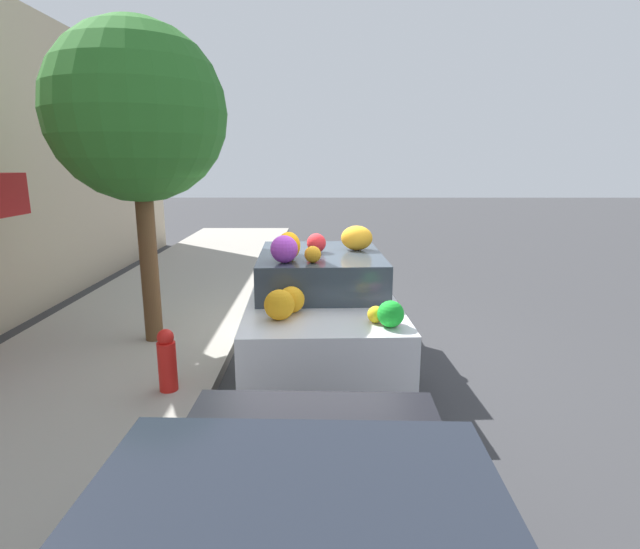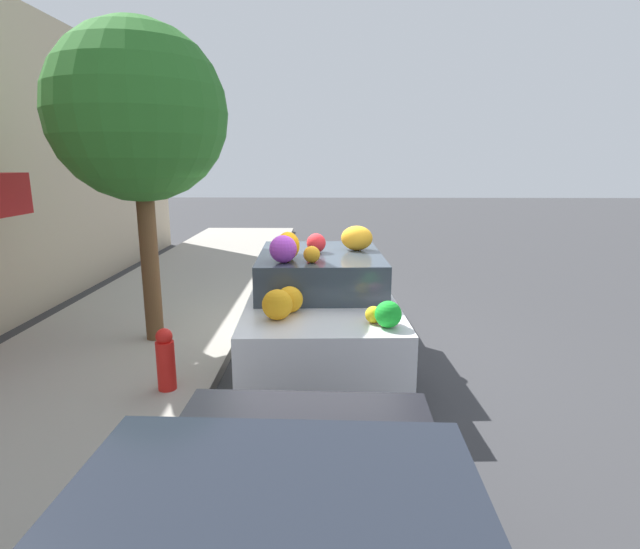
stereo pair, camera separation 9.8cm
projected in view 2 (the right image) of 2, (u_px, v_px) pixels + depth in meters
name	position (u px, v px, depth m)	size (l,w,h in m)	color
ground_plane	(313.00, 350.00, 7.02)	(60.00, 60.00, 0.00)	#38383A
sidewalk_curb	(123.00, 344.00, 7.05)	(24.00, 3.20, 0.15)	#9E998E
street_tree	(138.00, 114.00, 6.41)	(2.28, 2.28, 4.20)	brown
fire_hydrant	(166.00, 359.00, 5.43)	(0.20, 0.20, 0.70)	red
art_car	(320.00, 300.00, 6.81)	(4.30, 1.96, 1.77)	silver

